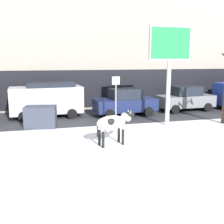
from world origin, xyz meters
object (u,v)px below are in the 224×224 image
(dumpster, at_px, (41,117))
(street_sign, at_px, (116,97))
(car_navy_sedan, at_px, (125,102))
(car_grey_sedan, at_px, (185,99))
(pedestrian_by_cars, at_px, (115,96))
(cow_holstein, at_px, (112,123))
(billboard, at_px, (170,49))
(car_silver_van, at_px, (47,99))

(dumpster, bearing_deg, street_sign, -8.00)
(car_navy_sedan, xyz_separation_m, street_sign, (-1.35, -2.62, 0.76))
(car_grey_sedan, bearing_deg, car_navy_sedan, -173.18)
(car_grey_sedan, relative_size, pedestrian_by_cars, 2.49)
(cow_holstein, xyz_separation_m, dumpster, (-3.14, 4.10, -0.40))
(billboard, xyz_separation_m, car_silver_van, (-6.73, 3.98, -3.07))
(car_silver_van, height_order, dumpster, car_silver_van)
(cow_holstein, distance_m, billboard, 5.91)
(cow_holstein, xyz_separation_m, car_navy_sedan, (2.43, 6.13, -0.09))
(pedestrian_by_cars, bearing_deg, car_grey_sedan, -32.70)
(car_navy_sedan, relative_size, car_grey_sedan, 1.00)
(billboard, relative_size, car_navy_sedan, 1.29)
(cow_holstein, bearing_deg, billboard, 35.20)
(billboard, relative_size, car_silver_van, 1.18)
(car_grey_sedan, distance_m, dumpster, 10.78)
(dumpster, bearing_deg, car_grey_sedan, 14.01)
(car_silver_van, xyz_separation_m, street_sign, (3.81, -3.29, 0.43))
(cow_holstein, bearing_deg, dumpster, 127.39)
(cow_holstein, height_order, pedestrian_by_cars, pedestrian_by_cars)
(cow_holstein, xyz_separation_m, street_sign, (1.08, 3.51, 0.67))
(cow_holstein, bearing_deg, car_grey_sedan, 42.53)
(car_navy_sedan, height_order, pedestrian_by_cars, car_navy_sedan)
(billboard, xyz_separation_m, car_navy_sedan, (-1.57, 3.30, -3.41))
(car_navy_sedan, xyz_separation_m, pedestrian_by_cars, (0.20, 3.59, -0.03))
(car_grey_sedan, relative_size, street_sign, 1.53)
(car_navy_sedan, height_order, dumpster, car_navy_sedan)
(pedestrian_by_cars, height_order, dumpster, pedestrian_by_cars)
(car_silver_van, relative_size, pedestrian_by_cars, 2.73)
(street_sign, bearing_deg, billboard, -13.28)
(billboard, bearing_deg, car_navy_sedan, 115.36)
(car_navy_sedan, bearing_deg, billboard, -64.64)
(cow_holstein, bearing_deg, car_silver_van, 111.87)
(cow_holstein, distance_m, car_navy_sedan, 6.59)
(car_grey_sedan, bearing_deg, car_silver_van, 179.49)
(street_sign, bearing_deg, dumpster, 172.00)
(cow_holstein, height_order, dumpster, cow_holstein)
(cow_holstein, bearing_deg, pedestrian_by_cars, 74.85)
(billboard, distance_m, dumpster, 8.14)
(car_grey_sedan, distance_m, pedestrian_by_cars, 5.57)
(billboard, distance_m, pedestrian_by_cars, 7.82)
(cow_holstein, height_order, car_navy_sedan, car_navy_sedan)
(cow_holstein, xyz_separation_m, car_grey_sedan, (7.31, 6.71, -0.09))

